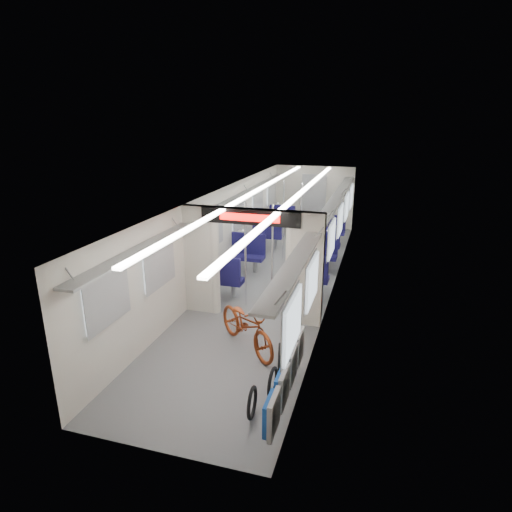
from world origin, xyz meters
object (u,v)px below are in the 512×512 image
Objects in this scene: bike_hoop_b at (273,384)px; bike_hoop_c at (280,358)px; bicycle at (247,325)px; stanchion_far_right at (301,224)px; flip_bench at (287,376)px; stanchion_near_right at (272,259)px; stanchion_far_left at (283,221)px; seat_bay_far_left at (275,225)px; seat_bay_near_right at (315,261)px; seat_bay_near_left at (236,262)px; stanchion_near_left at (246,256)px; bike_hoop_a at (252,404)px; seat_bay_far_right at (328,235)px.

bike_hoop_c is at bearing 95.28° from bike_hoop_b.
stanchion_far_right reaches higher than bicycle.
stanchion_near_right is (-1.05, 3.27, 0.57)m from flip_bench.
stanchion_far_left reaches higher than flip_bench.
bicycle is 0.82× the size of seat_bay_far_left.
seat_bay_near_right is at bearing -53.11° from stanchion_far_left.
seat_bay_far_left is 0.94× the size of stanchion_far_left.
seat_bay_near_left is at bearing -123.20° from stanchion_far_right.
seat_bay_far_left is 5.35m from stanchion_near_left.
seat_bay_far_left reaches higher than flip_bench.
seat_bay_near_left is (-1.87, 4.76, 0.35)m from bike_hoop_a.
seat_bay_near_left is at bearing 119.17° from bike_hoop_c.
seat_bay_near_left is (-1.23, 2.99, 0.10)m from bicycle.
stanchion_near_left is 1.00× the size of stanchion_near_right.
bike_hoop_a is 7.15m from stanchion_far_left.
stanchion_far_right is at bearing -59.59° from seat_bay_far_left.
seat_bay_far_right is (-0.09, 6.91, 0.31)m from bike_hoop_c.
bike_hoop_b is at bearing -88.84° from seat_bay_far_right.
bike_hoop_b is 3.44m from stanchion_near_left.
seat_bay_far_left reaches higher than bike_hoop_a.
bike_hoop_a is (-0.42, -0.25, -0.37)m from flip_bench.
stanchion_near_left is at bearing 114.58° from bike_hoop_b.
stanchion_near_left is (-1.38, 3.01, 0.93)m from bike_hoop_b.
stanchion_far_right is at bearing 56.80° from seat_bay_near_left.
stanchion_near_left is (0.65, -1.23, 0.59)m from seat_bay_near_left.
bicycle reaches higher than flip_bench.
seat_bay_near_left is at bearing -90.00° from seat_bay_far_left.
bicycle is 0.82× the size of seat_bay_near_right.
stanchion_far_left is (-1.18, 1.58, 0.60)m from seat_bay_near_right.
stanchion_far_left is (0.69, -1.82, 0.59)m from seat_bay_far_left.
stanchion_far_right is at bearing 97.41° from bike_hoop_c.
stanchion_near_right is at bearing -80.90° from stanchion_far_left.
seat_bay_near_left reaches higher than bicycle.
stanchion_near_right is (0.59, -0.02, 0.00)m from stanchion_near_left.
bike_hoop_a is 0.25× the size of seat_bay_far_right.
stanchion_far_right reaches higher than seat_bay_near_left.
bicycle reaches higher than bike_hoop_a.
seat_bay_near_left is at bearing 134.98° from stanchion_near_right.
stanchion_far_left reaches higher than seat_bay_far_right.
seat_bay_near_right is at bearing 57.04° from stanchion_near_left.
bike_hoop_b is at bearing 133.04° from flip_bench.
bike_hoop_b is 8.53m from seat_bay_far_left.
seat_bay_far_right reaches higher than bike_hoop_c.
stanchion_far_left is at bearing 101.69° from bike_hoop_b.
seat_bay_far_left is (-0.00, 4.05, -0.01)m from seat_bay_near_left.
seat_bay_far_right is (0.00, 8.17, 0.31)m from bike_hoop_a.
seat_bay_near_right is 2.75m from seat_bay_far_right.
bike_hoop_a is at bearing -71.02° from stanchion_near_left.
bike_hoop_b is 0.22× the size of seat_bay_near_left.
seat_bay_far_right is at bearing 82.32° from stanchion_near_right.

